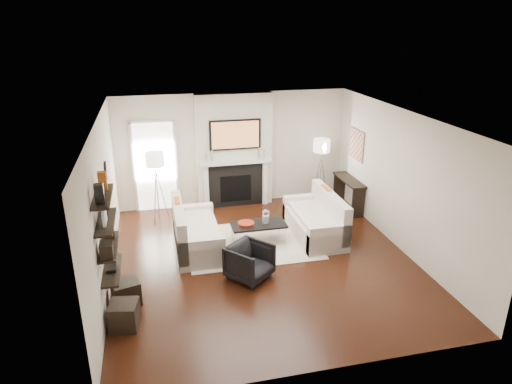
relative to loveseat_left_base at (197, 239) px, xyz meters
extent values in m
plane|color=black|center=(1.15, -0.75, -0.21)|extent=(6.00, 6.00, 0.00)
plane|color=white|center=(1.15, -0.75, 2.49)|extent=(6.00, 6.00, 0.00)
plane|color=silver|center=(1.15, 2.25, 1.14)|extent=(5.50, 0.00, 5.50)
plane|color=silver|center=(1.15, -3.75, 1.14)|extent=(5.50, 0.00, 5.50)
plane|color=silver|center=(-1.60, -0.75, 1.14)|extent=(0.00, 6.00, 6.00)
plane|color=silver|center=(3.90, -0.75, 1.14)|extent=(0.00, 6.00, 6.00)
cube|color=silver|center=(1.15, 2.13, 1.14)|extent=(1.80, 0.25, 2.70)
cube|color=black|center=(1.15, 1.99, 0.31)|extent=(1.30, 0.02, 1.04)
cube|color=black|center=(1.15, 1.99, 0.24)|extent=(0.75, 0.02, 0.65)
cube|color=white|center=(0.43, 1.96, 0.34)|extent=(0.12, 0.08, 1.10)
cube|color=white|center=(1.87, 1.96, 0.34)|extent=(0.12, 0.08, 1.10)
cube|color=white|center=(1.15, 1.94, 0.91)|extent=(1.70, 0.18, 0.07)
cube|color=black|center=(1.15, 1.97, 1.57)|extent=(1.20, 0.06, 0.70)
cube|color=#BF723F|center=(1.15, 1.94, 1.57)|extent=(1.10, 0.00, 0.62)
cylinder|color=silver|center=(0.60, 1.95, 1.09)|extent=(0.04, 0.04, 0.30)
cylinder|color=silver|center=(0.47, 1.95, 1.06)|extent=(0.04, 0.04, 0.24)
cylinder|color=silver|center=(1.70, 1.95, 1.09)|extent=(0.04, 0.04, 0.30)
cylinder|color=silver|center=(1.83, 1.95, 1.06)|extent=(0.04, 0.04, 0.24)
cube|color=white|center=(-0.70, 2.23, 0.84)|extent=(0.90, 0.02, 2.10)
cube|color=white|center=(-1.18, 2.21, 0.84)|extent=(0.06, 0.06, 2.16)
cube|color=white|center=(-0.22, 2.21, 0.84)|extent=(0.06, 0.06, 2.16)
cube|color=white|center=(-0.70, 2.21, 1.92)|extent=(1.02, 0.06, 0.06)
cube|color=beige|center=(1.08, -0.02, -0.20)|extent=(2.60, 2.00, 0.01)
cube|color=silver|center=(0.00, 0.00, 0.00)|extent=(0.85, 1.80, 0.42)
cube|color=silver|center=(-0.33, 0.00, 0.32)|extent=(0.18, 1.80, 0.80)
cube|color=silver|center=(0.00, -0.81, 0.09)|extent=(0.85, 0.18, 0.60)
cube|color=silver|center=(0.00, 0.81, 0.09)|extent=(0.85, 0.18, 0.60)
cube|color=silver|center=(0.05, 0.00, 0.26)|extent=(0.63, 1.44, 0.10)
cube|color=#AB4D15|center=(-0.33, 0.30, 0.52)|extent=(0.10, 0.42, 0.42)
cube|color=black|center=(-0.33, -0.30, 0.51)|extent=(0.10, 0.40, 0.40)
cube|color=silver|center=(2.44, 0.02, 0.00)|extent=(0.85, 1.80, 0.42)
cube|color=silver|center=(2.78, 0.02, 0.32)|extent=(0.18, 1.80, 0.80)
cube|color=silver|center=(2.44, -0.79, 0.09)|extent=(0.85, 0.18, 0.60)
cube|color=silver|center=(2.44, 0.83, 0.09)|extent=(0.85, 0.18, 0.60)
cube|color=silver|center=(2.39, 0.02, 0.26)|extent=(0.63, 1.44, 0.10)
cube|color=#AB4D15|center=(2.78, 0.32, 0.52)|extent=(0.10, 0.42, 0.42)
cube|color=black|center=(2.78, -0.28, 0.51)|extent=(0.10, 0.40, 0.40)
cube|color=black|center=(1.23, -0.03, 0.19)|extent=(1.10, 0.55, 0.04)
cylinder|color=silver|center=(0.73, -0.25, -0.02)|extent=(0.02, 0.02, 0.38)
cylinder|color=silver|center=(1.73, -0.25, -0.02)|extent=(0.02, 0.02, 0.38)
cylinder|color=silver|center=(0.73, 0.19, -0.02)|extent=(0.02, 0.02, 0.38)
cylinder|color=silver|center=(1.73, 0.19, -0.02)|extent=(0.02, 0.02, 0.38)
cylinder|color=white|center=(1.38, -0.03, 0.35)|extent=(0.14, 0.14, 0.24)
cylinder|color=white|center=(1.38, -0.03, 0.29)|extent=(0.11, 0.11, 0.17)
cylinder|color=#A9351C|center=(0.98, -0.03, 0.24)|extent=(0.33, 0.33, 0.06)
imported|color=black|center=(0.77, -1.31, 0.14)|extent=(0.92, 0.91, 0.69)
cylinder|color=silver|center=(-0.70, 1.50, 0.39)|extent=(0.02, 0.02, 1.20)
cylinder|color=white|center=(-0.70, 1.50, 1.24)|extent=(0.40, 0.40, 0.30)
cylinder|color=silver|center=(-0.59, 1.50, 0.39)|extent=(0.25, 0.02, 1.23)
cylinder|color=silver|center=(-0.75, 1.60, 0.39)|extent=(0.14, 0.22, 1.23)
cylinder|color=silver|center=(-0.75, 1.41, 0.39)|extent=(0.14, 0.22, 1.23)
cylinder|color=silver|center=(3.20, 1.76, 0.39)|extent=(0.02, 0.02, 1.20)
cylinder|color=white|center=(3.20, 1.76, 1.24)|extent=(0.40, 0.40, 0.30)
cylinder|color=silver|center=(3.31, 1.76, 0.39)|extent=(0.25, 0.02, 1.23)
cylinder|color=silver|center=(3.15, 1.86, 0.39)|extent=(0.14, 0.22, 1.23)
cylinder|color=silver|center=(3.15, 1.67, 0.39)|extent=(0.14, 0.22, 1.23)
cube|color=black|center=(3.72, 1.21, 0.52)|extent=(0.35, 1.20, 0.04)
cube|color=black|center=(3.72, 0.66, 0.14)|extent=(0.30, 0.04, 0.71)
cube|color=black|center=(3.72, 1.76, 0.14)|extent=(0.30, 0.04, 0.71)
cube|color=#98674C|center=(3.88, 1.30, 1.34)|extent=(0.03, 0.70, 0.70)
cube|color=black|center=(-1.47, -1.75, 0.49)|extent=(0.25, 1.00, 0.03)
cube|color=black|center=(-1.47, -1.75, 0.89)|extent=(0.25, 1.00, 0.04)
cube|color=black|center=(-1.47, -1.75, 1.29)|extent=(0.25, 1.00, 0.04)
cube|color=black|center=(-1.47, -1.75, 1.69)|extent=(0.25, 1.00, 0.04)
cube|color=black|center=(-1.47, -2.05, 1.85)|extent=(0.12, 0.10, 0.28)
cube|color=#AB4D15|center=(-1.47, -1.52, 1.85)|extent=(0.12, 0.10, 0.28)
cube|color=white|center=(-1.47, -1.82, 1.42)|extent=(0.04, 0.30, 0.22)
cube|color=black|center=(-1.47, -1.44, 1.40)|extent=(0.04, 0.22, 0.18)
cube|color=black|center=(-1.47, -2.07, 1.01)|extent=(0.18, 0.25, 0.20)
cube|color=black|center=(-1.47, -1.50, 0.97)|extent=(0.15, 0.12, 0.12)
cube|color=black|center=(-1.47, -1.78, 0.53)|extent=(0.14, 0.20, 0.05)
cube|color=white|center=(-1.47, -1.48, 0.60)|extent=(0.10, 0.10, 0.18)
cylinder|color=black|center=(-1.58, 0.15, 1.49)|extent=(0.04, 0.34, 0.34)
cylinder|color=white|center=(-1.55, 0.15, 1.49)|extent=(0.01, 0.29, 0.29)
cube|color=black|center=(-1.32, -1.62, -0.01)|extent=(0.50, 0.50, 0.40)
cube|color=black|center=(-1.32, -2.23, -0.01)|extent=(0.47, 0.47, 0.40)
camera|label=1|loc=(-0.71, -8.13, 4.06)|focal=32.00mm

